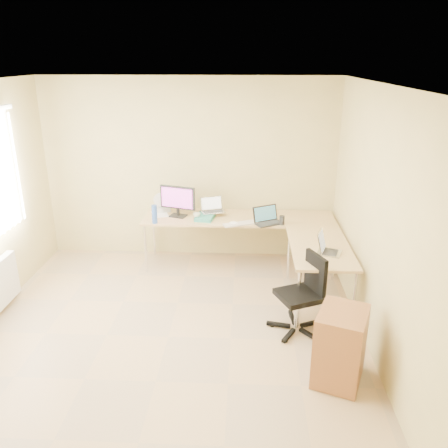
{
  "coord_description": "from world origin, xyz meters",
  "views": [
    {
      "loc": [
        0.8,
        -4.16,
        2.84
      ],
      "look_at": [
        0.55,
        1.1,
        0.9
      ],
      "focal_mm": 36.63,
      "sensor_mm": 36.0,
      "label": 1
    }
  ],
  "objects_px": {
    "desk_fan": "(161,203)",
    "water_bottle": "(154,214)",
    "office_chair": "(298,289)",
    "cabinet": "(340,346)",
    "laptop_return": "(330,245)",
    "laptop_black": "(268,215)",
    "mug": "(197,216)",
    "monitor": "(178,201)",
    "desk_return": "(318,274)",
    "desk_main": "(239,241)",
    "laptop_center": "(213,205)",
    "keyboard": "(240,224)"
  },
  "relations": [
    {
      "from": "desk_main",
      "to": "desk_return",
      "type": "height_order",
      "value": "same"
    },
    {
      "from": "water_bottle",
      "to": "desk_fan",
      "type": "relative_size",
      "value": 1.0
    },
    {
      "from": "desk_main",
      "to": "monitor",
      "type": "xyz_separation_m",
      "value": [
        -0.85,
        -0.01,
        0.58
      ]
    },
    {
      "from": "mug",
      "to": "desk_main",
      "type": "bearing_deg",
      "value": 12.87
    },
    {
      "from": "cabinet",
      "to": "monitor",
      "type": "bearing_deg",
      "value": 147.78
    },
    {
      "from": "monitor",
      "to": "laptop_center",
      "type": "height_order",
      "value": "monitor"
    },
    {
      "from": "desk_main",
      "to": "laptop_black",
      "type": "relative_size",
      "value": 7.29
    },
    {
      "from": "desk_return",
      "to": "laptop_center",
      "type": "bearing_deg",
      "value": 142.21
    },
    {
      "from": "water_bottle",
      "to": "cabinet",
      "type": "xyz_separation_m",
      "value": [
        2.09,
        -2.15,
        -0.5
      ]
    },
    {
      "from": "desk_main",
      "to": "laptop_black",
      "type": "height_order",
      "value": "laptop_black"
    },
    {
      "from": "mug",
      "to": "laptop_return",
      "type": "bearing_deg",
      "value": -33.05
    },
    {
      "from": "laptop_black",
      "to": "water_bottle",
      "type": "distance_m",
      "value": 1.52
    },
    {
      "from": "water_bottle",
      "to": "desk_fan",
      "type": "bearing_deg",
      "value": 90.0
    },
    {
      "from": "monitor",
      "to": "laptop_black",
      "type": "distance_m",
      "value": 1.27
    },
    {
      "from": "water_bottle",
      "to": "desk_fan",
      "type": "distance_m",
      "value": 0.5
    },
    {
      "from": "laptop_return",
      "to": "office_chair",
      "type": "xyz_separation_m",
      "value": [
        -0.39,
        -0.46,
        -0.33
      ]
    },
    {
      "from": "laptop_black",
      "to": "office_chair",
      "type": "height_order",
      "value": "laptop_black"
    },
    {
      "from": "laptop_center",
      "to": "mug",
      "type": "height_order",
      "value": "laptop_center"
    },
    {
      "from": "mug",
      "to": "cabinet",
      "type": "bearing_deg",
      "value": -56.35
    },
    {
      "from": "water_bottle",
      "to": "desk_main",
      "type": "bearing_deg",
      "value": 14.8
    },
    {
      "from": "monitor",
      "to": "laptop_return",
      "type": "relative_size",
      "value": 1.69
    },
    {
      "from": "mug",
      "to": "laptop_return",
      "type": "distance_m",
      "value": 1.94
    },
    {
      "from": "desk_main",
      "to": "monitor",
      "type": "relative_size",
      "value": 5.17
    },
    {
      "from": "office_chair",
      "to": "desk_fan",
      "type": "bearing_deg",
      "value": 109.57
    },
    {
      "from": "water_bottle",
      "to": "laptop_black",
      "type": "bearing_deg",
      "value": 2.03
    },
    {
      "from": "desk_fan",
      "to": "monitor",
      "type": "bearing_deg",
      "value": -29.79
    },
    {
      "from": "laptop_black",
      "to": "water_bottle",
      "type": "relative_size",
      "value": 1.44
    },
    {
      "from": "laptop_center",
      "to": "office_chair",
      "type": "bearing_deg",
      "value": -79.04
    },
    {
      "from": "water_bottle",
      "to": "cabinet",
      "type": "height_order",
      "value": "water_bottle"
    },
    {
      "from": "desk_main",
      "to": "keyboard",
      "type": "xyz_separation_m",
      "value": [
        0.02,
        -0.3,
        0.38
      ]
    },
    {
      "from": "monitor",
      "to": "cabinet",
      "type": "bearing_deg",
      "value": -35.65
    },
    {
      "from": "water_bottle",
      "to": "laptop_return",
      "type": "bearing_deg",
      "value": -22.32
    },
    {
      "from": "water_bottle",
      "to": "laptop_return",
      "type": "xyz_separation_m",
      "value": [
        2.17,
        -0.89,
        -0.03
      ]
    },
    {
      "from": "monitor",
      "to": "laptop_center",
      "type": "bearing_deg",
      "value": 23.53
    },
    {
      "from": "desk_main",
      "to": "laptop_return",
      "type": "xyz_separation_m",
      "value": [
        1.05,
        -1.19,
        0.47
      ]
    },
    {
      "from": "desk_return",
      "to": "monitor",
      "type": "relative_size",
      "value": 2.54
    },
    {
      "from": "keyboard",
      "to": "office_chair",
      "type": "distance_m",
      "value": 1.51
    },
    {
      "from": "monitor",
      "to": "mug",
      "type": "xyz_separation_m",
      "value": [
        0.27,
        -0.13,
        -0.17
      ]
    },
    {
      "from": "monitor",
      "to": "laptop_center",
      "type": "distance_m",
      "value": 0.49
    },
    {
      "from": "office_chair",
      "to": "cabinet",
      "type": "relative_size",
      "value": 1.25
    },
    {
      "from": "desk_main",
      "to": "desk_fan",
      "type": "xyz_separation_m",
      "value": [
        -1.13,
        0.2,
        0.49
      ]
    },
    {
      "from": "laptop_center",
      "to": "water_bottle",
      "type": "bearing_deg",
      "value": -176.26
    },
    {
      "from": "keyboard",
      "to": "office_chair",
      "type": "relative_size",
      "value": 0.53
    },
    {
      "from": "desk_main",
      "to": "laptop_return",
      "type": "height_order",
      "value": "laptop_return"
    },
    {
      "from": "desk_return",
      "to": "office_chair",
      "type": "relative_size",
      "value": 1.47
    },
    {
      "from": "desk_main",
      "to": "mug",
      "type": "xyz_separation_m",
      "value": [
        -0.58,
        -0.13,
        0.41
      ]
    },
    {
      "from": "desk_fan",
      "to": "water_bottle",
      "type": "bearing_deg",
      "value": -82.66
    },
    {
      "from": "desk_return",
      "to": "laptop_black",
      "type": "distance_m",
      "value": 1.07
    },
    {
      "from": "laptop_black",
      "to": "laptop_return",
      "type": "xyz_separation_m",
      "value": [
        0.65,
        -0.95,
        -0.01
      ]
    },
    {
      "from": "desk_main",
      "to": "desk_return",
      "type": "bearing_deg",
      "value": -45.73
    }
  ]
}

